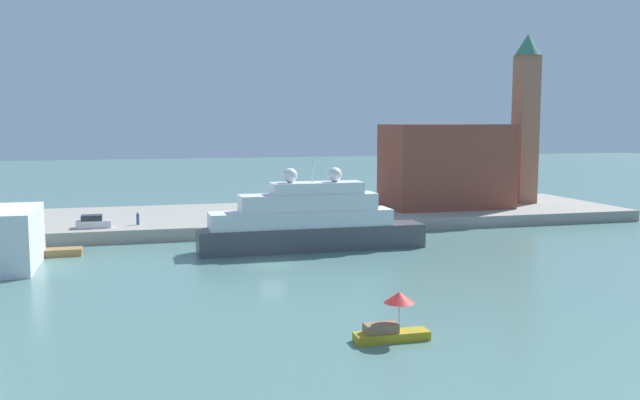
# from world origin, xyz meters

# --- Properties ---
(ground) EXTENTS (400.00, 400.00, 0.00)m
(ground) POSITION_xyz_m (0.00, 0.00, 0.00)
(ground) COLOR slate
(quay_dock) EXTENTS (110.00, 23.45, 1.51)m
(quay_dock) POSITION_xyz_m (0.00, 27.72, 0.75)
(quay_dock) COLOR gray
(quay_dock) RESTS_ON ground
(large_yacht) EXTENTS (24.61, 4.05, 10.15)m
(large_yacht) POSITION_xyz_m (5.39, 7.03, 2.98)
(large_yacht) COLOR #4C4C51
(large_yacht) RESTS_ON ground
(small_motorboat) EXTENTS (4.83, 1.96, 3.10)m
(small_motorboat) POSITION_xyz_m (2.85, -24.44, 1.24)
(small_motorboat) COLOR #B7991E
(small_motorboat) RESTS_ON ground
(work_barge) EXTENTS (6.00, 1.98, 0.74)m
(work_barge) POSITION_xyz_m (-21.12, 10.52, 0.37)
(work_barge) COLOR olive
(work_barge) RESTS_ON ground
(harbor_building) EXTENTS (17.26, 10.16, 11.89)m
(harbor_building) POSITION_xyz_m (30.54, 26.64, 7.45)
(harbor_building) COLOR brown
(harbor_building) RESTS_ON quay_dock
(bell_tower) EXTENTS (3.93, 3.93, 25.18)m
(bell_tower) POSITION_xyz_m (44.32, 28.46, 14.97)
(bell_tower) COLOR #9E664C
(bell_tower) RESTS_ON quay_dock
(parked_car) EXTENTS (3.90, 1.82, 1.50)m
(parked_car) POSITION_xyz_m (-17.44, 19.31, 2.15)
(parked_car) COLOR silver
(parked_car) RESTS_ON quay_dock
(person_figure) EXTENTS (0.36, 0.36, 1.55)m
(person_figure) POSITION_xyz_m (-12.43, 20.30, 2.22)
(person_figure) COLOR #334C8C
(person_figure) RESTS_ON quay_dock
(mooring_bollard) EXTENTS (0.37, 0.37, 0.63)m
(mooring_bollard) POSITION_xyz_m (6.24, 17.43, 1.82)
(mooring_bollard) COLOR black
(mooring_bollard) RESTS_ON quay_dock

